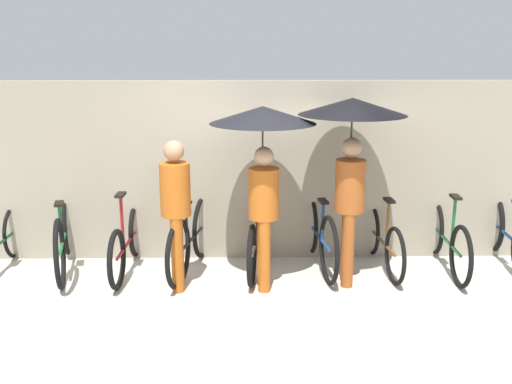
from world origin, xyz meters
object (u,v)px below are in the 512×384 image
(pedestrian_leading, at_px, (176,204))
(pedestrian_center, at_px, (263,142))
(parked_bicycle_2, at_px, (127,242))
(parked_bicycle_7, at_px, (447,239))
(parked_bicycle_4, at_px, (256,239))
(parked_bicycle_3, at_px, (191,238))
(parked_bicycle_6, at_px, (382,239))
(parked_bicycle_1, at_px, (64,237))
(parked_bicycle_8, at_px, (508,235))
(parked_bicycle_5, at_px, (319,234))
(pedestrian_trailing, at_px, (352,134))

(pedestrian_leading, bearing_deg, pedestrian_center, 0.26)
(parked_bicycle_2, distance_m, pedestrian_leading, 1.02)
(parked_bicycle_7, xyz_separation_m, pedestrian_center, (-2.17, -0.43, 1.23))
(parked_bicycle_4, bearing_deg, pedestrian_leading, 128.29)
(parked_bicycle_3, distance_m, parked_bicycle_6, 2.24)
(parked_bicycle_1, distance_m, parked_bicycle_8, 5.23)
(pedestrian_center, bearing_deg, parked_bicycle_6, 14.78)
(parked_bicycle_5, bearing_deg, parked_bicycle_4, 89.46)
(parked_bicycle_4, bearing_deg, parked_bicycle_3, 98.82)
(parked_bicycle_5, relative_size, parked_bicycle_8, 0.95)
(parked_bicycle_6, bearing_deg, parked_bicycle_7, -97.18)
(parked_bicycle_4, xyz_separation_m, parked_bicycle_6, (1.49, 0.02, -0.02))
(parked_bicycle_7, height_order, parked_bicycle_8, parked_bicycle_7)
(parked_bicycle_5, bearing_deg, parked_bicycle_6, -99.47)
(parked_bicycle_1, bearing_deg, pedestrian_trailing, -109.25)
(parked_bicycle_7, relative_size, pedestrian_center, 0.88)
(pedestrian_leading, bearing_deg, parked_bicycle_6, 8.22)
(pedestrian_trailing, bearing_deg, parked_bicycle_1, -179.71)
(parked_bicycle_6, height_order, pedestrian_center, pedestrian_center)
(parked_bicycle_8, relative_size, pedestrian_trailing, 0.91)
(parked_bicycle_1, distance_m, pedestrian_center, 2.64)
(parked_bicycle_5, height_order, pedestrian_trailing, pedestrian_trailing)
(parked_bicycle_4, distance_m, pedestrian_leading, 1.16)
(parked_bicycle_6, height_order, pedestrian_trailing, pedestrian_trailing)
(parked_bicycle_1, relative_size, parked_bicycle_4, 1.10)
(parked_bicycle_2, xyz_separation_m, parked_bicycle_5, (2.24, 0.10, 0.05))
(parked_bicycle_2, distance_m, parked_bicycle_6, 2.99)
(parked_bicycle_7, bearing_deg, parked_bicycle_5, 88.93)
(parked_bicycle_4, bearing_deg, parked_bicycle_8, -83.51)
(parked_bicycle_2, xyz_separation_m, parked_bicycle_4, (1.49, 0.03, 0.01))
(parked_bicycle_1, height_order, pedestrian_center, pedestrian_center)
(pedestrian_trailing, bearing_deg, parked_bicycle_5, 129.79)
(parked_bicycle_4, relative_size, pedestrian_leading, 1.02)
(pedestrian_trailing, bearing_deg, pedestrian_leading, -167.07)
(parked_bicycle_2, height_order, parked_bicycle_5, parked_bicycle_2)
(parked_bicycle_7, height_order, pedestrian_leading, pedestrian_leading)
(parked_bicycle_2, bearing_deg, parked_bicycle_8, -88.05)
(parked_bicycle_1, height_order, pedestrian_trailing, pedestrian_trailing)
(parked_bicycle_2, bearing_deg, parked_bicycle_6, -87.84)
(parked_bicycle_1, height_order, parked_bicycle_5, parked_bicycle_1)
(parked_bicycle_3, relative_size, parked_bicycle_4, 1.03)
(parked_bicycle_5, bearing_deg, pedestrian_leading, 105.00)
(parked_bicycle_1, bearing_deg, parked_bicycle_5, -102.02)
(parked_bicycle_2, distance_m, parked_bicycle_7, 3.74)
(parked_bicycle_7, bearing_deg, parked_bicycle_4, 91.88)
(parked_bicycle_1, distance_m, pedestrian_trailing, 3.51)
(parked_bicycle_5, distance_m, parked_bicycle_8, 2.24)
(parked_bicycle_5, distance_m, parked_bicycle_6, 0.75)
(parked_bicycle_2, xyz_separation_m, pedestrian_center, (1.56, -0.42, 1.24))
(pedestrian_center, relative_size, pedestrian_trailing, 0.96)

